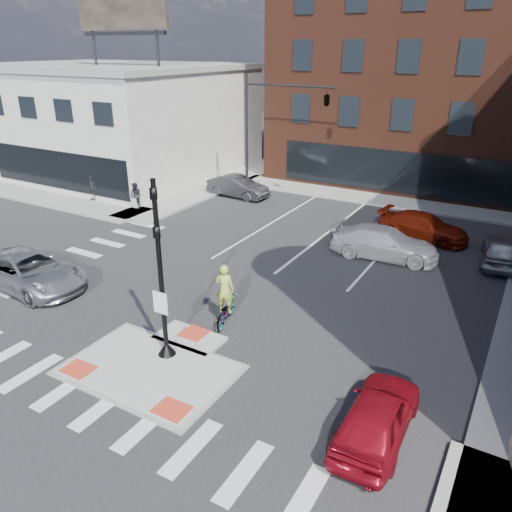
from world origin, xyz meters
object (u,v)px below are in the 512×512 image
Objects in this scene: pedestrian_b at (92,188)px; bg_car_silver at (502,249)px; bg_car_red at (423,227)px; red_sedan at (377,416)px; bg_car_dark at (238,187)px; silver_suv at (28,271)px; cyclist at (225,304)px; white_pickup at (385,243)px; pedestrian_a at (136,196)px.

bg_car_silver is at bearing 18.16° from pedestrian_b.
bg_car_silver is 4.26m from bg_car_red.
bg_car_dark reaches higher than red_sedan.
silver_suv is 2.34× the size of cyclist.
red_sedan is at bearing 78.56° from bg_car_silver.
white_pickup is 13.01m from bg_car_dark.
red_sedan is 15.89m from bg_car_red.
pedestrian_b reaches higher than red_sedan.
pedestrian_a is (-15.71, -0.43, 0.22)m from white_pickup.
pedestrian_a reaches higher than bg_car_red.
silver_suv is 19.58m from bg_car_red.
red_sedan is 2.46× the size of pedestrian_a.
pedestrian_b is at bearing 36.60° from silver_suv.
white_pickup is 3.14× the size of pedestrian_a.
pedestrian_b is (-3.82, 0.00, -0.02)m from pedestrian_a.
pedestrian_b is (-7.69, -5.82, 0.24)m from bg_car_dark.
bg_car_dark is at bearing 60.39° from white_pickup.
bg_car_silver is (1.56, 14.22, 0.03)m from red_sedan.
pedestrian_a is (-12.45, 8.73, 0.17)m from cyclist.
bg_car_silver is (16.88, -3.31, 0.01)m from bg_car_dark.
bg_car_silver is at bearing -141.92° from cyclist.
white_pickup is 9.72m from cyclist.
bg_car_red is 13.44m from cyclist.
bg_car_dark is at bearing -74.99° from cyclist.
pedestrian_b is (-23.00, 11.70, 0.27)m from red_sedan.
cyclist reaches higher than bg_car_silver.
bg_car_red is 1.99× the size of cyclist.
red_sedan is 23.27m from bg_car_dark.
pedestrian_a is at bearing -32.65° from red_sedan.
bg_car_dark is at bearing 49.46° from pedestrian_b.
pedestrian_b reaches higher than bg_car_silver.
pedestrian_b is (-19.53, -0.43, 0.20)m from white_pickup.
pedestrian_a is at bearing 86.45° from white_pickup.
bg_car_silver is at bearing 11.08° from pedestrian_a.
red_sedan is 0.93× the size of bg_car_dark.
pedestrian_b is (-20.57, -4.00, 0.27)m from bg_car_red.
cyclist reaches higher than bg_car_dark.
pedestrian_a reaches higher than white_pickup.
silver_suv is 1.31× the size of bg_car_silver.
silver_suv is at bearing -5.78° from red_sedan.
pedestrian_a is 3.82m from pedestrian_b.
white_pickup reaches higher than bg_car_red.
silver_suv is at bearing -67.05° from pedestrian_a.
cyclist reaches higher than silver_suv.
bg_car_red is (-3.99, 1.48, -0.04)m from bg_car_silver.
red_sedan is 22.47m from pedestrian_a.
bg_car_red is (1.05, 3.57, -0.06)m from white_pickup.
silver_suv is at bearing -4.46° from cyclist.
bg_car_silver is at bearing -102.90° from bg_car_red.
silver_suv is at bearing 31.91° from bg_car_silver.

